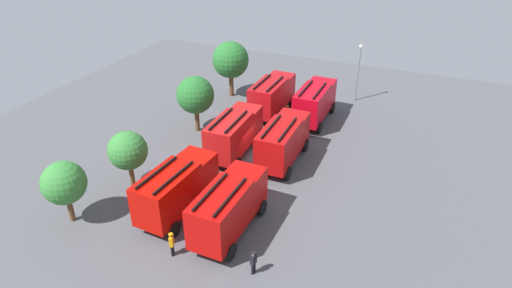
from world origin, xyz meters
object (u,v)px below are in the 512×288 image
object	(u,v)px
fire_truck_3	(177,187)
firefighter_3	(253,262)
tree_2	(195,95)
lamppost	(358,68)
fire_truck_0	(229,206)
tree_0	(64,183)
tree_1	(128,151)
firefighter_1	(172,243)
firefighter_4	(316,95)
fire_truck_2	(315,101)
firefighter_0	(287,112)
traffic_cone_0	(231,187)
fire_truck_1	(283,140)
fire_truck_5	(272,94)
firefighter_2	(269,83)
tree_3	(231,60)
fire_truck_4	(234,132)

from	to	relation	value
fire_truck_3	firefighter_3	distance (m)	8.04
tree_2	lamppost	world-z (taller)	lamppost
fire_truck_0	fire_truck_3	world-z (taller)	same
tree_0	tree_1	bearing A→B (deg)	-12.74
firefighter_1	firefighter_4	world-z (taller)	firefighter_1
tree_2	firefighter_3	bearing A→B (deg)	-139.81
fire_truck_0	fire_truck_2	world-z (taller)	same
fire_truck_0	firefighter_4	xyz separation A→B (m)	(22.83, 0.96, -1.26)
fire_truck_0	firefighter_1	distance (m)	4.29
tree_2	tree_0	bearing A→B (deg)	175.92
lamppost	tree_2	bearing A→B (deg)	137.24
firefighter_0	traffic_cone_0	xyz separation A→B (m)	(-13.09, -0.25, -0.63)
firefighter_0	lamppost	world-z (taller)	lamppost
tree_1	firefighter_3	bearing A→B (deg)	-110.64
fire_truck_1	firefighter_0	xyz separation A→B (m)	(7.59, 2.40, -1.22)
tree_1	tree_2	world-z (taller)	tree_2
fire_truck_5	tree_2	size ratio (longest dim) A/B	1.33
firefighter_4	lamppost	world-z (taller)	lamppost
firefighter_2	traffic_cone_0	xyz separation A→B (m)	(-19.47, -4.78, -0.71)
fire_truck_2	traffic_cone_0	world-z (taller)	fire_truck_2
fire_truck_0	tree_1	world-z (taller)	tree_1
lamppost	firefighter_3	bearing A→B (deg)	-179.56
fire_truck_5	tree_1	world-z (taller)	tree_1
fire_truck_3	tree_2	xyz separation A→B (m)	(11.54, 5.22, 1.50)
fire_truck_2	tree_0	world-z (taller)	tree_0
tree_3	traffic_cone_0	distance (m)	18.99
fire_truck_3	firefighter_0	world-z (taller)	fire_truck_3
tree_1	firefighter_0	bearing A→B (deg)	-24.61
fire_truck_0	firefighter_2	xyz separation A→B (m)	(23.73, 6.84, -1.14)
fire_truck_2	firefighter_2	xyz separation A→B (m)	(5.30, 6.96, -1.14)
firefighter_3	fire_truck_4	bearing A→B (deg)	128.22
lamppost	firefighter_1	bearing A→B (deg)	169.98
fire_truck_2	tree_0	bearing A→B (deg)	153.32
tree_0	fire_truck_1	bearing A→B (deg)	-39.19
firefighter_0	firefighter_1	world-z (taller)	firefighter_1
fire_truck_4	tree_3	xyz separation A→B (m)	(11.57, 6.09, 2.00)
fire_truck_0	traffic_cone_0	size ratio (longest dim) A/B	12.00
fire_truck_0	tree_1	size ratio (longest dim) A/B	1.57
tree_3	firefighter_2	bearing A→B (deg)	-51.05
firefighter_2	tree_3	xyz separation A→B (m)	(-2.80, 3.47, 3.14)
firefighter_1	tree_2	xyz separation A→B (m)	(15.40, 7.19, 2.71)
firefighter_2	firefighter_3	distance (m)	28.28
firefighter_0	tree_3	bearing A→B (deg)	-42.64
fire_truck_5	firefighter_3	world-z (taller)	fire_truck_5
tree_0	tree_1	world-z (taller)	tree_0
fire_truck_4	tree_2	distance (m)	6.07
fire_truck_1	firefighter_4	distance (m)	13.18
fire_truck_2	fire_truck_4	xyz separation A→B (m)	(-9.07, 4.34, 0.00)
fire_truck_4	firefighter_2	bearing A→B (deg)	8.64
fire_truck_4	tree_2	size ratio (longest dim) A/B	1.34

